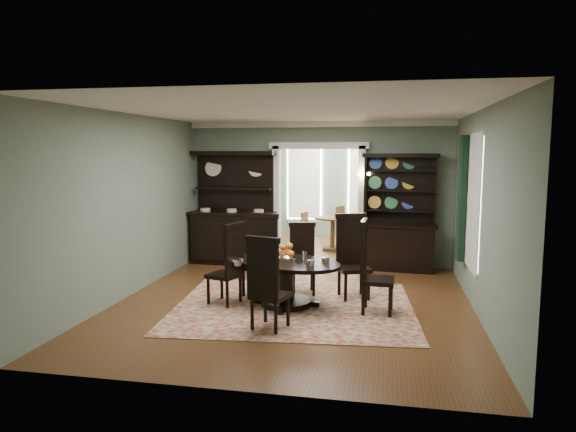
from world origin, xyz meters
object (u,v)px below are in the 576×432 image
Objects in this scene: welsh_dresser at (399,228)px; parlor_table at (333,229)px; sideboard at (233,224)px; dining_table at (286,274)px.

welsh_dresser is 2.69× the size of parlor_table.
sideboard is 1.02× the size of welsh_dresser.
welsh_dresser is at bearing -49.86° from parlor_table.
parlor_table is (-1.53, 1.81, -0.32)m from welsh_dresser.
welsh_dresser is at bearing 3.28° from sideboard.
dining_table is 0.88× the size of sideboard.
sideboard is 3.47m from welsh_dresser.
sideboard reaches higher than dining_table.
sideboard is at bearing 140.24° from dining_table.
sideboard is 2.74× the size of parlor_table.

